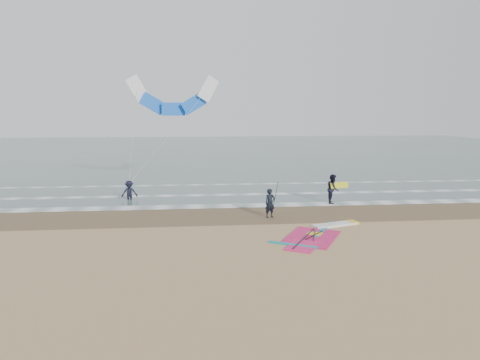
{
  "coord_description": "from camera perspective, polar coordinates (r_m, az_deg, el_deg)",
  "views": [
    {
      "loc": [
        -3.93,
        -18.46,
        5.93
      ],
      "look_at": [
        -1.64,
        5.0,
        2.2
      ],
      "focal_mm": 32.0,
      "sensor_mm": 36.0,
      "label": 1
    }
  ],
  "objects": [
    {
      "name": "ground",
      "position": [
        19.78,
        6.21,
        -8.51
      ],
      "size": [
        120.0,
        120.0,
        0.0
      ],
      "primitive_type": "plane",
      "color": "tan",
      "rests_on": "ground"
    },
    {
      "name": "foam_waterline",
      "position": [
        29.76,
        2.12,
        -2.45
      ],
      "size": [
        120.0,
        9.15,
        0.02
      ],
      "color": "white",
      "rests_on": "ground"
    },
    {
      "name": "sea_water",
      "position": [
        66.84,
        -2.2,
        3.9
      ],
      "size": [
        120.0,
        80.0,
        0.02
      ],
      "primitive_type": "cube",
      "color": "#47605E",
      "rests_on": "ground"
    },
    {
      "name": "person_wading",
      "position": [
        30.04,
        -14.56,
        -1.03
      ],
      "size": [
        1.19,
        0.81,
        1.7
      ],
      "primitive_type": "imported",
      "rotation": [
        0.0,
        0.0,
        0.17
      ],
      "color": "black",
      "rests_on": "ground"
    },
    {
      "name": "wet_sand_band",
      "position": [
        25.47,
        3.46,
        -4.48
      ],
      "size": [
        120.0,
        5.0,
        0.01
      ],
      "primitive_type": "cube",
      "color": "brown",
      "rests_on": "ground"
    },
    {
      "name": "person_standing",
      "position": [
        24.34,
        4.02,
        -3.11
      ],
      "size": [
        0.7,
        0.57,
        1.67
      ],
      "primitive_type": "imported",
      "rotation": [
        0.0,
        0.0,
        0.31
      ],
      "color": "black",
      "rests_on": "ground"
    },
    {
      "name": "carried_kiteboard",
      "position": [
        28.7,
        13.11,
        -0.67
      ],
      "size": [
        1.3,
        0.51,
        0.39
      ],
      "color": "yellow",
      "rests_on": "ground"
    },
    {
      "name": "windsurf_rig",
      "position": [
        21.54,
        10.5,
        -7.04
      ],
      "size": [
        5.42,
        5.13,
        0.13
      ],
      "color": "white",
      "rests_on": "ground"
    },
    {
      "name": "held_pole",
      "position": [
        24.31,
        4.73,
        -2.19
      ],
      "size": [
        0.17,
        0.86,
        1.82
      ],
      "color": "black",
      "rests_on": "ground"
    },
    {
      "name": "person_walking",
      "position": [
        28.71,
        12.27,
        -1.16
      ],
      "size": [
        0.98,
        1.11,
        1.94
      ],
      "primitive_type": "imported",
      "rotation": [
        0.0,
        0.0,
        1.28
      ],
      "color": "black",
      "rests_on": "ground"
    },
    {
      "name": "surf_kite",
      "position": [
        32.57,
        -8.91,
        10.64
      ],
      "size": [
        6.87,
        3.64,
        7.57
      ],
      "color": "white",
      "rests_on": "ground"
    }
  ]
}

